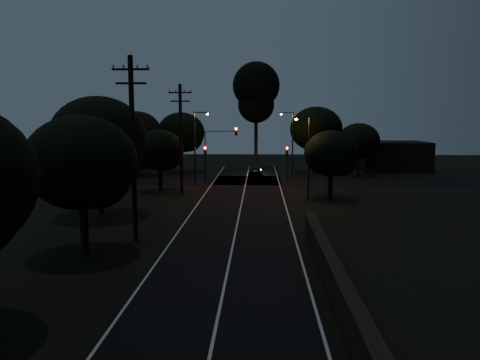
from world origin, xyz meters
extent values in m
cube|color=black|center=(0.00, 22.00, 0.01)|extent=(8.00, 70.00, 0.02)
cube|color=black|center=(0.00, 42.00, 0.01)|extent=(60.00, 8.00, 0.02)
cube|color=beige|center=(0.00, 22.00, 0.03)|extent=(0.12, 70.00, 0.01)
cube|color=beige|center=(-3.75, 22.00, 0.03)|extent=(0.12, 70.00, 0.01)
cube|color=beige|center=(3.75, 22.00, 0.03)|extent=(0.12, 70.00, 0.01)
cube|color=black|center=(4.60, 3.00, 0.75)|extent=(0.40, 26.00, 1.50)
cube|color=black|center=(4.60, 3.00, 1.55)|extent=(0.55, 26.00, 0.10)
cube|color=black|center=(8.00, 3.00, 0.60)|extent=(6.50, 26.00, 1.20)
cylinder|color=black|center=(-6.00, 15.00, 5.50)|extent=(0.30, 0.30, 11.00)
cube|color=black|center=(-6.00, 15.00, 10.20)|extent=(2.20, 0.12, 0.12)
cube|color=black|center=(-6.00, 15.00, 9.40)|extent=(1.80, 0.12, 0.12)
cylinder|color=black|center=(-6.00, 32.00, 5.25)|extent=(0.30, 0.30, 10.50)
cube|color=black|center=(-6.00, 32.00, 9.70)|extent=(2.20, 0.12, 0.12)
cube|color=black|center=(-6.00, 32.00, 8.90)|extent=(1.80, 0.12, 0.12)
cylinder|color=black|center=(-8.00, 12.00, 1.40)|extent=(0.44, 0.44, 2.81)
ellipsoid|color=black|center=(-8.00, 12.00, 5.05)|extent=(5.96, 5.96, 5.07)
sphere|color=black|center=(-6.96, 11.40, 4.45)|extent=(3.58, 3.58, 3.58)
cylinder|color=black|center=(-10.50, 22.00, 1.65)|extent=(0.44, 0.44, 3.30)
ellipsoid|color=black|center=(-10.50, 22.00, 5.97)|extent=(7.12, 7.12, 6.05)
sphere|color=black|center=(-9.25, 21.29, 5.25)|extent=(4.27, 4.27, 4.27)
cylinder|color=black|center=(-8.50, 34.00, 1.14)|extent=(0.44, 0.44, 2.28)
ellipsoid|color=black|center=(-8.50, 34.00, 4.11)|extent=(4.87, 4.87, 4.14)
sphere|color=black|center=(-7.65, 33.51, 3.62)|extent=(2.92, 2.92, 2.92)
cylinder|color=black|center=(-9.00, 50.00, 1.48)|extent=(0.44, 0.44, 2.95)
ellipsoid|color=black|center=(-9.00, 50.00, 5.33)|extent=(6.33, 6.33, 5.38)
sphere|color=black|center=(-7.89, 49.37, 4.69)|extent=(3.80, 3.80, 3.80)
cylinder|color=black|center=(-14.00, 46.00, 1.52)|extent=(0.44, 0.44, 3.03)
ellipsoid|color=black|center=(-14.00, 46.00, 5.42)|extent=(6.38, 6.38, 5.42)
sphere|color=black|center=(-12.88, 45.36, 4.79)|extent=(3.83, 3.83, 3.83)
cylinder|color=black|center=(9.00, 50.00, 1.61)|extent=(0.44, 0.44, 3.22)
ellipsoid|color=black|center=(9.00, 50.00, 5.81)|extent=(6.92, 6.92, 5.88)
sphere|color=black|center=(10.21, 49.31, 5.12)|extent=(4.15, 4.15, 4.15)
cylinder|color=black|center=(14.00, 47.00, 1.23)|extent=(0.44, 0.44, 2.45)
ellipsoid|color=black|center=(14.00, 47.00, 4.42)|extent=(5.24, 5.24, 4.45)
sphere|color=black|center=(14.92, 46.48, 3.90)|extent=(3.14, 3.14, 3.14)
cylinder|color=black|center=(8.00, 30.00, 1.16)|extent=(0.44, 0.44, 2.31)
ellipsoid|color=black|center=(8.00, 30.00, 4.15)|extent=(4.91, 4.91, 4.17)
sphere|color=black|center=(8.86, 29.51, 3.66)|extent=(2.94, 2.94, 2.94)
cylinder|color=black|center=(1.00, 55.00, 4.17)|extent=(0.50, 0.50, 8.34)
sphere|color=black|center=(1.00, 55.00, 11.82)|extent=(6.67, 6.67, 6.67)
sphere|color=black|center=(1.00, 55.00, 9.09)|extent=(5.15, 5.15, 5.15)
cube|color=black|center=(-20.00, 52.00, 2.20)|extent=(10.00, 8.00, 4.40)
cube|color=black|center=(20.00, 53.00, 2.00)|extent=(9.00, 7.00, 4.00)
cylinder|color=black|center=(-4.60, 40.00, 1.60)|extent=(0.12, 0.12, 3.20)
cube|color=black|center=(-4.60, 40.00, 3.65)|extent=(0.28, 0.22, 0.90)
sphere|color=#FF0705|center=(-4.60, 39.87, 3.95)|extent=(0.22, 0.22, 0.22)
cylinder|color=black|center=(4.60, 40.00, 1.60)|extent=(0.12, 0.12, 3.20)
cube|color=black|center=(4.60, 40.00, 3.65)|extent=(0.28, 0.22, 0.90)
sphere|color=#FF0705|center=(4.60, 39.87, 3.95)|extent=(0.22, 0.22, 0.22)
cylinder|color=black|center=(-4.60, 40.00, 2.50)|extent=(0.12, 0.12, 5.00)
cube|color=black|center=(-1.10, 40.00, 5.80)|extent=(0.28, 0.22, 0.90)
sphere|color=#FF0705|center=(-1.10, 39.87, 6.10)|extent=(0.22, 0.22, 0.22)
cube|color=black|center=(-2.85, 40.00, 5.80)|extent=(3.50, 0.08, 0.08)
cylinder|color=black|center=(-5.50, 38.00, 4.00)|extent=(0.16, 0.16, 8.00)
cube|color=black|center=(-4.80, 38.00, 7.90)|extent=(1.40, 0.10, 0.10)
cube|color=black|center=(-4.10, 38.00, 7.85)|extent=(0.35, 0.22, 0.12)
sphere|color=orange|center=(-4.10, 38.00, 7.75)|extent=(0.26, 0.26, 0.26)
cylinder|color=black|center=(5.50, 44.00, 4.00)|extent=(0.16, 0.16, 8.00)
cube|color=black|center=(4.80, 44.00, 7.90)|extent=(1.40, 0.10, 0.10)
cube|color=black|center=(4.10, 44.00, 7.85)|extent=(0.35, 0.22, 0.12)
sphere|color=orange|center=(4.10, 44.00, 7.75)|extent=(0.26, 0.26, 0.26)
cylinder|color=black|center=(6.00, 30.00, 3.75)|extent=(0.16, 0.16, 7.50)
cube|color=black|center=(5.40, 30.00, 7.40)|extent=(1.20, 0.10, 0.10)
cube|color=black|center=(4.80, 30.00, 7.35)|extent=(0.35, 0.22, 0.12)
sphere|color=orange|center=(4.80, 30.00, 7.25)|extent=(0.26, 0.26, 0.26)
imported|color=black|center=(1.04, 45.05, 0.67)|extent=(1.77, 4.03, 1.35)
camera|label=1|loc=(1.53, -12.49, 7.50)|focal=35.00mm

